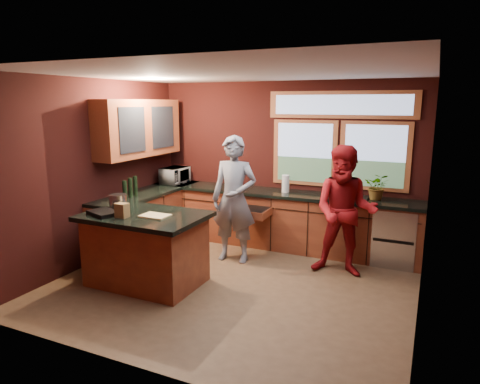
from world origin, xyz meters
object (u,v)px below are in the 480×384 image
Objects in this scene: island at (146,248)px; person_grey at (234,199)px; cutting_board at (155,216)px; stock_pot at (118,201)px; person_red at (345,211)px.

island is 0.82× the size of person_grey.
cutting_board is 0.78m from stock_pot.
person_red is (1.61, 0.13, -0.04)m from person_grey.
person_grey reaches higher than person_red.
cutting_board is at bearing -115.10° from person_grey.
person_grey is at bearing 60.96° from island.
island is 6.46× the size of stock_pot.
person_grey is at bearing 69.22° from cutting_board.
cutting_board is at bearing -148.80° from person_red.
island is at bearing -152.09° from person_red.
cutting_board reaches higher than island.
stock_pot is (-0.75, 0.20, 0.08)m from cutting_board.
island is 4.43× the size of cutting_board.
person_red is 7.50× the size of stock_pot.
stock_pot is (-2.85, -1.23, 0.13)m from person_red.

